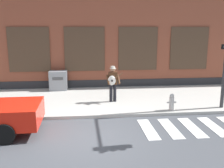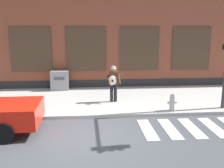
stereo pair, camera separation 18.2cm
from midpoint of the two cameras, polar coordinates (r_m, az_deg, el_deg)
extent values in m
plane|color=#424449|center=(8.83, -6.24, -11.18)|extent=(160.00, 160.00, 0.00)
cube|color=#ADAAA3|center=(12.69, -6.17, -3.50)|extent=(28.00, 4.92, 0.13)
cube|color=brown|center=(16.68, -6.36, 10.65)|extent=(28.00, 4.00, 6.09)
cube|color=#28282B|center=(15.01, -6.16, -0.19)|extent=(28.00, 0.04, 0.55)
cube|color=#473323|center=(15.02, -17.95, 7.12)|extent=(2.22, 0.06, 2.42)
cube|color=black|center=(15.01, -17.95, 7.12)|extent=(2.10, 0.03, 2.30)
cube|color=#473323|center=(14.69, -6.35, 7.54)|extent=(2.22, 0.06, 2.42)
cube|color=black|center=(14.68, -6.35, 7.53)|extent=(2.10, 0.03, 2.30)
cube|color=#473323|center=(14.97, 5.30, 7.65)|extent=(2.22, 0.06, 2.42)
cube|color=black|center=(14.96, 5.31, 7.64)|extent=(2.10, 0.03, 2.30)
cube|color=#473323|center=(15.83, 16.11, 7.47)|extent=(2.22, 0.06, 2.42)
cube|color=black|center=(15.82, 16.12, 7.47)|extent=(2.10, 0.03, 2.30)
cube|color=silver|center=(9.38, 7.32, -9.70)|extent=(0.42, 1.90, 0.01)
cube|color=silver|center=(9.59, 12.02, -9.39)|extent=(0.42, 1.90, 0.01)
cube|color=silver|center=(9.85, 16.49, -9.03)|extent=(0.42, 1.90, 0.01)
cube|color=silver|center=(10.18, 20.70, -8.64)|extent=(0.42, 1.90, 0.01)
cube|color=silver|center=(9.76, -15.52, -4.64)|extent=(0.06, 0.24, 0.12)
cube|color=silver|center=(8.69, -16.65, -6.81)|extent=(0.06, 0.24, 0.12)
cylinder|color=black|center=(10.35, -20.23, -6.36)|extent=(0.66, 0.25, 0.66)
cylinder|color=black|center=(8.77, -22.88, -9.96)|extent=(0.66, 0.25, 0.66)
cylinder|color=black|center=(12.08, 0.17, -1.93)|extent=(0.15, 0.15, 0.82)
cylinder|color=black|center=(12.04, -0.65, -1.99)|extent=(0.15, 0.15, 0.82)
cube|color=#4C2D19|center=(11.92, -0.25, 1.29)|extent=(0.39, 0.25, 0.57)
sphere|color=#9E7051|center=(11.85, -0.25, 3.16)|extent=(0.22, 0.22, 0.22)
cylinder|color=beige|center=(11.84, -0.25, 3.45)|extent=(0.27, 0.28, 0.02)
cylinder|color=beige|center=(11.83, -0.25, 3.69)|extent=(0.18, 0.18, 0.09)
cylinder|color=#4C2D19|center=(11.87, 0.97, 1.04)|extent=(0.13, 0.52, 0.39)
cylinder|color=#4C2D19|center=(11.79, -1.32, 0.96)|extent=(0.13, 0.52, 0.39)
ellipsoid|color=silver|center=(11.74, -0.49, 0.76)|extent=(0.37, 0.14, 0.44)
cylinder|color=black|center=(11.69, -0.44, 0.71)|extent=(0.09, 0.02, 0.09)
cylinder|color=brown|center=(11.73, 0.78, 1.65)|extent=(0.47, 0.07, 0.34)
cube|color=gray|center=(14.59, -11.95, 0.76)|extent=(0.95, 0.62, 1.05)
cube|color=#4C4C4C|center=(14.25, -12.11, 1.12)|extent=(0.57, 0.02, 0.16)
cylinder|color=#B2ADA8|center=(11.12, 12.38, -4.21)|extent=(0.20, 0.20, 0.55)
sphere|color=#B2ADA8|center=(11.03, 12.46, -2.54)|extent=(0.18, 0.18, 0.18)
cylinder|color=#B2ADA8|center=(11.06, 11.70, -3.97)|extent=(0.10, 0.07, 0.07)
cylinder|color=#B2ADA8|center=(11.15, 13.08, -3.90)|extent=(0.10, 0.07, 0.07)
camera|label=1|loc=(0.09, -90.50, -0.11)|focal=42.00mm
camera|label=2|loc=(0.09, 89.50, 0.11)|focal=42.00mm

